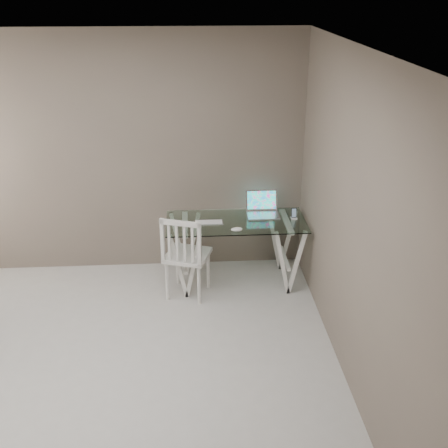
{
  "coord_description": "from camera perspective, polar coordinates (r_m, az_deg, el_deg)",
  "views": [
    {
      "loc": [
        0.7,
        -3.77,
        3.16
      ],
      "look_at": [
        1.05,
        1.45,
        0.85
      ],
      "focal_mm": 45.0,
      "sensor_mm": 36.0,
      "label": 1
    }
  ],
  "objects": [
    {
      "name": "phone_dock",
      "position": [
        6.13,
        7.11,
        0.83
      ],
      "size": [
        0.07,
        0.07,
        0.12
      ],
      "color": "white",
      "rests_on": "desk"
    },
    {
      "name": "room",
      "position": [
        4.12,
        -14.28,
        2.61
      ],
      "size": [
        4.5,
        4.52,
        2.71
      ],
      "color": "#B3B0AB",
      "rests_on": "ground"
    },
    {
      "name": "chair",
      "position": [
        5.85,
        -3.98,
        -3.0
      ],
      "size": [
        0.55,
        0.55,
        0.95
      ],
      "rotation": [
        0.0,
        0.0,
        -0.32
      ],
      "color": "silver",
      "rests_on": "ground"
    },
    {
      "name": "laptop",
      "position": [
        6.22,
        3.92,
        1.55
      ],
      "size": [
        0.35,
        0.32,
        0.24
      ],
      "color": "silver",
      "rests_on": "desk"
    },
    {
      "name": "desk",
      "position": [
        6.19,
        1.2,
        -2.8
      ],
      "size": [
        1.5,
        0.7,
        0.75
      ],
      "color": "silver",
      "rests_on": "ground"
    },
    {
      "name": "keyboard",
      "position": [
        6.0,
        -1.55,
        0.16
      ],
      "size": [
        0.31,
        0.13,
        0.01
      ],
      "primitive_type": "cube",
      "color": "silver",
      "rests_on": "desk"
    },
    {
      "name": "mouse",
      "position": [
        5.8,
        1.29,
        -0.55
      ],
      "size": [
        0.12,
        0.07,
        0.04
      ],
      "primitive_type": "ellipsoid",
      "color": "white",
      "rests_on": "desk"
    }
  ]
}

